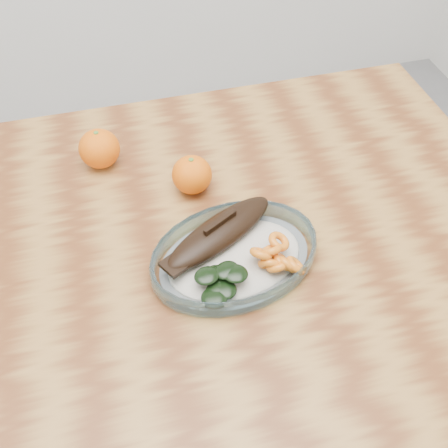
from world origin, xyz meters
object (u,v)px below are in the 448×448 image
(plated_meal, at_px, (234,254))
(orange_left, at_px, (99,149))
(dining_table, at_px, (158,299))
(orange_right, at_px, (192,175))

(plated_meal, relative_size, orange_left, 7.76)
(plated_meal, distance_m, orange_left, 0.31)
(dining_table, bearing_deg, orange_left, 101.25)
(dining_table, bearing_deg, plated_meal, -17.31)
(plated_meal, distance_m, orange_right, 0.17)
(plated_meal, height_order, orange_right, plated_meal)
(plated_meal, bearing_deg, orange_right, 86.91)
(orange_left, distance_m, orange_right, 0.17)
(plated_meal, height_order, orange_left, plated_meal)
(plated_meal, bearing_deg, orange_left, 109.53)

